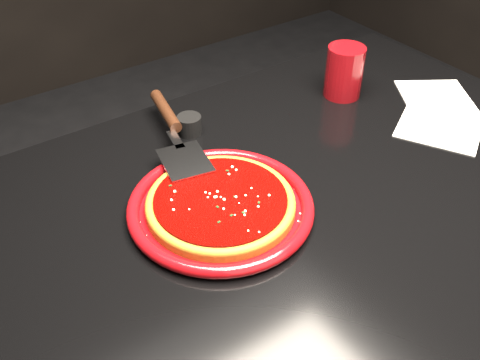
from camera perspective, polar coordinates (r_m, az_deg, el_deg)
name	(u,v)px	position (r m, az deg, el deg)	size (l,w,h in m)	color
table	(286,322)	(1.21, 4.89, -14.83)	(1.20, 0.80, 0.75)	black
plate	(221,206)	(0.89, -2.08, -2.82)	(0.31, 0.31, 0.02)	maroon
pizza_crust	(221,205)	(0.88, -2.08, -2.64)	(0.25, 0.25, 0.01)	brown
pizza_crust_rim	(221,202)	(0.88, -2.09, -2.34)	(0.25, 0.25, 0.02)	brown
pizza_sauce	(220,200)	(0.88, -2.10, -2.12)	(0.22, 0.22, 0.01)	#6B0300
parmesan_dusting	(220,197)	(0.87, -2.11, -1.81)	(0.21, 0.21, 0.01)	#FFF0C5
basil_flecks	(220,197)	(0.87, -2.11, -1.86)	(0.19, 0.19, 0.00)	black
pizza_server	(175,131)	(1.02, -6.91, 5.19)	(0.10, 0.34, 0.03)	silver
cup	(344,72)	(1.20, 11.06, 11.26)	(0.08, 0.08, 0.11)	maroon
napkin_a	(440,126)	(1.17, 20.56, 5.42)	(0.16, 0.16, 0.00)	white
napkin_b	(436,98)	(1.27, 20.18, 8.23)	(0.15, 0.16, 0.00)	white
ramekin	(189,125)	(1.07, -5.42, 5.88)	(0.05, 0.05, 0.04)	black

